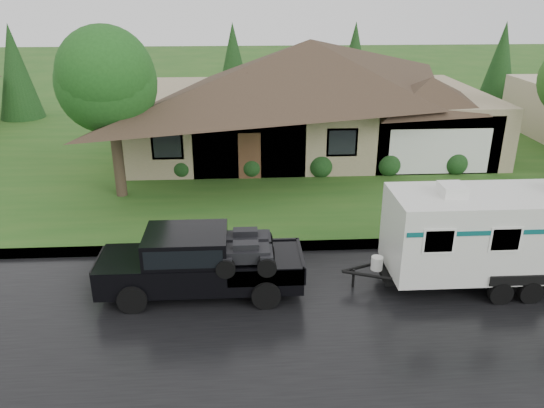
{
  "coord_description": "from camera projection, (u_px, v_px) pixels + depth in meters",
  "views": [
    {
      "loc": [
        -1.58,
        -13.66,
        8.14
      ],
      "look_at": [
        -0.65,
        2.0,
        1.73
      ],
      "focal_mm": 35.0,
      "sensor_mm": 36.0,
      "label": 1
    }
  ],
  "objects": [
    {
      "name": "lawn",
      "position": [
        270.0,
        143.0,
        29.62
      ],
      "size": [
        140.0,
        26.0,
        0.15
      ],
      "primitive_type": "cube",
      "color": "#23531A",
      "rests_on": "ground"
    },
    {
      "name": "ground",
      "position": [
        298.0,
        282.0,
        15.79
      ],
      "size": [
        140.0,
        140.0,
        0.0
      ],
      "primitive_type": "plane",
      "color": "#23531A",
      "rests_on": "ground"
    },
    {
      "name": "road",
      "position": [
        306.0,
        321.0,
        13.94
      ],
      "size": [
        140.0,
        8.0,
        0.01
      ],
      "primitive_type": "cube",
      "color": "black",
      "rests_on": "ground"
    },
    {
      "name": "tree_left_green",
      "position": [
        109.0,
        80.0,
        20.27
      ],
      "size": [
        4.1,
        4.1,
        6.78
      ],
      "color": "#382B1E",
      "rests_on": "lawn"
    },
    {
      "name": "house_main",
      "position": [
        315.0,
        83.0,
        27.35
      ],
      "size": [
        19.44,
        10.8,
        6.9
      ],
      "color": "gray",
      "rests_on": "lawn"
    },
    {
      "name": "shrub_row",
      "position": [
        320.0,
        164.0,
        24.25
      ],
      "size": [
        13.6,
        1.0,
        1.0
      ],
      "color": "#143814",
      "rests_on": "lawn"
    },
    {
      "name": "pickup_truck",
      "position": [
        197.0,
        260.0,
        14.94
      ],
      "size": [
        5.67,
        2.16,
        1.89
      ],
      "color": "black",
      "rests_on": "ground"
    },
    {
      "name": "curb",
      "position": [
        291.0,
        246.0,
        17.84
      ],
      "size": [
        140.0,
        0.5,
        0.15
      ],
      "primitive_type": "cube",
      "color": "gray",
      "rests_on": "ground"
    },
    {
      "name": "travel_trailer",
      "position": [
        505.0,
        232.0,
        15.18
      ],
      "size": [
        7.0,
        2.46,
        3.14
      ],
      "color": "silver",
      "rests_on": "ground"
    }
  ]
}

